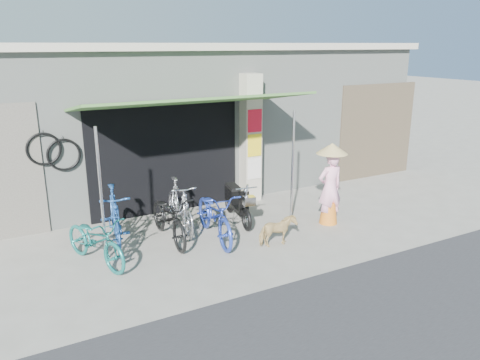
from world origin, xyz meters
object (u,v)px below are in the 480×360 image
bike_navy (215,215)px  moped (237,202)px  bike_black (169,218)px  bike_teal (95,240)px  street_dog (278,231)px  bike_blue (115,218)px  bike_silver (180,205)px  nun (330,184)px

bike_navy → moped: bike_navy is taller
bike_black → bike_teal: bearing=-165.6°
bike_black → street_dog: (1.69, -1.19, -0.18)m
bike_blue → bike_black: (0.96, -0.25, -0.08)m
bike_silver → moped: size_ratio=1.09×
bike_teal → bike_blue: (0.49, 0.60, 0.11)m
bike_teal → nun: (4.71, -0.36, 0.41)m
bike_teal → moped: (3.08, 0.68, -0.03)m
bike_silver → bike_black: bearing=-127.2°
bike_black → nun: (3.27, -0.71, 0.38)m
bike_blue → bike_silver: (1.34, 0.17, -0.03)m
bike_black → bike_silver: (0.38, 0.42, 0.05)m
bike_teal → bike_silver: (1.82, 0.77, 0.08)m
bike_teal → bike_silver: bearing=2.5°
bike_blue → bike_silver: bike_blue is taller
bike_black → bike_navy: 0.87m
bike_navy → street_dog: bearing=-37.3°
nun → moped: bearing=-29.6°
bike_navy → moped: size_ratio=1.19×
bike_silver → street_dog: (1.31, -1.60, -0.23)m
bike_blue → street_dog: (2.64, -1.43, -0.26)m
street_dog → moped: moped is taller
bike_black → nun: nun is taller
bike_silver → bike_navy: bike_silver is taller
bike_blue → bike_silver: size_ratio=1.06×
bike_silver → nun: (2.89, -1.13, 0.33)m
bike_navy → nun: bearing=-2.2°
bike_blue → bike_silver: bearing=16.4°
bike_black → bike_navy: bearing=-22.2°
street_dog → moped: size_ratio=0.44×
bike_blue → moped: bearing=11.2°
bike_black → bike_silver: bearing=48.4°
bike_teal → moped: bearing=-7.8°
moped → nun: bearing=-23.7°
bike_silver → bike_navy: 0.87m
bike_black → moped: 1.67m
street_dog → moped: (-0.05, 1.52, 0.12)m
bike_blue → bike_navy: 1.85m
bike_teal → moped: size_ratio=1.05×
street_dog → bike_navy: bearing=48.9°
street_dog → bike_silver: bearing=41.8°
bike_teal → street_dog: (3.13, -0.83, -0.15)m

